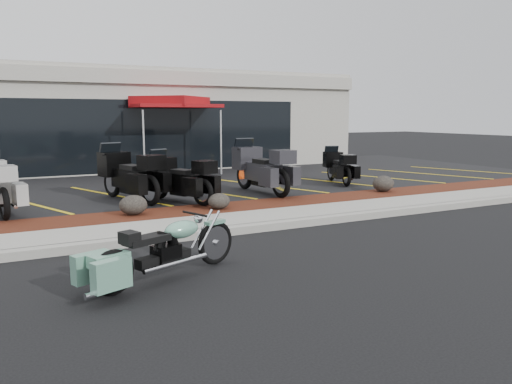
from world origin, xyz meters
TOP-DOWN VIEW (x-y plane):
  - ground at (0.00, 0.00)m, footprint 90.00×90.00m
  - curb at (0.00, 0.90)m, footprint 24.00×0.25m
  - sidewalk at (0.00, 1.60)m, footprint 24.00×1.20m
  - mulch_bed at (0.00, 2.80)m, footprint 24.00×1.20m
  - upper_lot at (0.00, 8.20)m, footprint 26.00×9.60m
  - dealership_building at (0.00, 14.47)m, footprint 18.00×8.16m
  - boulder_left at (-2.40, 2.82)m, footprint 0.60×0.50m
  - boulder_mid at (-0.52, 2.62)m, footprint 0.51×0.42m
  - boulder_right at (4.54, 2.98)m, footprint 0.62×0.52m
  - hero_cruiser at (-1.99, -0.79)m, footprint 2.57×1.50m
  - touring_black_front at (-2.33, 5.44)m, footprint 1.64×2.60m
  - touring_black_mid at (-1.32, 4.62)m, footprint 1.62×2.33m
  - touring_grey at (1.33, 5.18)m, footprint 1.18×2.59m
  - touring_black_rear at (4.66, 5.63)m, footprint 1.25×2.07m
  - traffic_cone at (-0.11, 7.27)m, footprint 0.45×0.45m
  - popup_canopy at (0.77, 10.25)m, footprint 3.11×3.11m

SIDE VIEW (x-z plane):
  - ground at x=0.00m, z-range 0.00..0.00m
  - curb at x=0.00m, z-range 0.00..0.15m
  - sidewalk at x=0.00m, z-range 0.00..0.15m
  - upper_lot at x=0.00m, z-range 0.00..0.15m
  - mulch_bed at x=0.00m, z-range 0.00..0.16m
  - boulder_mid at x=-0.52m, z-range 0.16..0.52m
  - boulder_left at x=-2.40m, z-range 0.16..0.58m
  - boulder_right at x=4.54m, z-range 0.16..0.60m
  - traffic_cone at x=-0.11m, z-range 0.15..0.66m
  - hero_cruiser at x=-1.99m, z-range 0.00..0.88m
  - touring_black_rear at x=4.66m, z-range 0.15..1.28m
  - touring_black_mid at x=-1.32m, z-range 0.15..1.42m
  - touring_black_front at x=-2.33m, z-range 0.15..1.56m
  - touring_grey at x=1.33m, z-range 0.15..1.61m
  - dealership_building at x=0.00m, z-range 0.01..4.01m
  - popup_canopy at x=0.77m, z-range 1.28..4.04m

